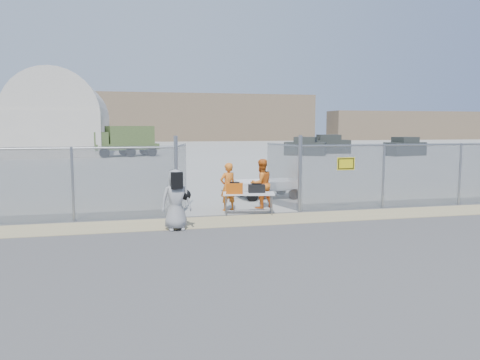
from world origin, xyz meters
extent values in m
plane|color=#484646|center=(0.00, 0.00, 0.00)|extent=(160.00, 160.00, 0.00)
cube|color=#9F9F96|center=(0.00, 42.00, 0.01)|extent=(160.00, 80.00, 0.01)
cube|color=tan|center=(0.00, 1.00, 0.01)|extent=(44.00, 1.60, 0.01)
cube|color=#CE550D|center=(-0.19, 1.93, 0.85)|extent=(0.59, 0.46, 0.32)
cube|color=black|center=(0.54, 1.99, 0.81)|extent=(0.57, 0.39, 0.25)
imported|color=orange|center=(-0.24, 2.73, 0.80)|extent=(0.68, 0.56, 1.59)
imported|color=orange|center=(0.96, 2.93, 0.84)|extent=(0.97, 0.85, 1.68)
imported|color=gray|center=(-2.18, 0.22, 0.82)|extent=(0.83, 0.57, 1.64)
camera|label=1|loc=(-3.35, -12.23, 2.77)|focal=35.00mm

